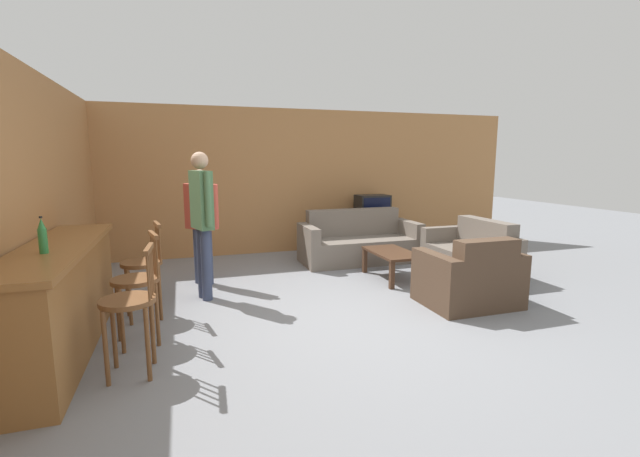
% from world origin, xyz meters
% --- Properties ---
extents(ground_plane, '(24.00, 24.00, 0.00)m').
position_xyz_m(ground_plane, '(0.00, 0.00, 0.00)').
color(ground_plane, gray).
extents(wall_back, '(9.40, 0.08, 2.60)m').
position_xyz_m(wall_back, '(0.00, 3.59, 1.30)').
color(wall_back, '#B27A47').
rests_on(wall_back, ground_plane).
extents(wall_left, '(0.08, 8.59, 2.60)m').
position_xyz_m(wall_left, '(-3.12, 1.30, 1.30)').
color(wall_left, '#B27A47').
rests_on(wall_left, ground_plane).
extents(bar_counter, '(0.55, 2.49, 0.97)m').
position_xyz_m(bar_counter, '(-2.79, 0.05, 0.49)').
color(bar_counter, brown).
rests_on(bar_counter, ground_plane).
extents(bar_chair_near, '(0.45, 0.45, 1.03)m').
position_xyz_m(bar_chair_near, '(-2.16, -0.59, 0.55)').
color(bar_chair_near, brown).
rests_on(bar_chair_near, ground_plane).
extents(bar_chair_mid, '(0.51, 0.51, 1.03)m').
position_xyz_m(bar_chair_mid, '(-2.16, 0.02, 0.55)').
color(bar_chair_mid, brown).
rests_on(bar_chair_mid, ground_plane).
extents(bar_chair_far, '(0.49, 0.49, 1.03)m').
position_xyz_m(bar_chair_far, '(-2.16, 0.70, 0.55)').
color(bar_chair_far, brown).
rests_on(bar_chair_far, ground_plane).
extents(couch_far, '(1.96, 0.86, 0.85)m').
position_xyz_m(couch_far, '(1.07, 2.43, 0.30)').
color(couch_far, '#70665B').
rests_on(couch_far, ground_plane).
extents(armchair_near, '(1.05, 0.81, 0.83)m').
position_xyz_m(armchair_near, '(1.43, -0.04, 0.30)').
color(armchair_near, '#4C3828').
rests_on(armchair_near, ground_plane).
extents(loveseat_right, '(0.79, 1.42, 0.82)m').
position_xyz_m(loveseat_right, '(2.32, 1.10, 0.30)').
color(loveseat_right, '#70665B').
rests_on(loveseat_right, ground_plane).
extents(coffee_table, '(0.54, 0.96, 0.40)m').
position_xyz_m(coffee_table, '(1.09, 1.26, 0.34)').
color(coffee_table, '#472D1E').
rests_on(coffee_table, ground_plane).
extents(tv_unit, '(1.02, 0.56, 0.51)m').
position_xyz_m(tv_unit, '(1.68, 3.23, 0.25)').
color(tv_unit, '#513823').
rests_on(tv_unit, ground_plane).
extents(tv, '(0.60, 0.41, 0.53)m').
position_xyz_m(tv, '(1.68, 3.23, 0.77)').
color(tv, black).
rests_on(tv, tv_unit).
extents(bottle, '(0.06, 0.06, 0.30)m').
position_xyz_m(bottle, '(-2.79, -0.29, 1.10)').
color(bottle, '#2D7F3D').
rests_on(bottle, bar_counter).
extents(person_by_window, '(0.44, 0.44, 1.57)m').
position_xyz_m(person_by_window, '(-1.49, 1.85, 0.88)').
color(person_by_window, '#384260').
rests_on(person_by_window, ground_plane).
extents(person_by_counter, '(0.27, 0.49, 1.79)m').
position_xyz_m(person_by_counter, '(-1.51, 1.18, 1.03)').
color(person_by_counter, '#384260').
rests_on(person_by_counter, ground_plane).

